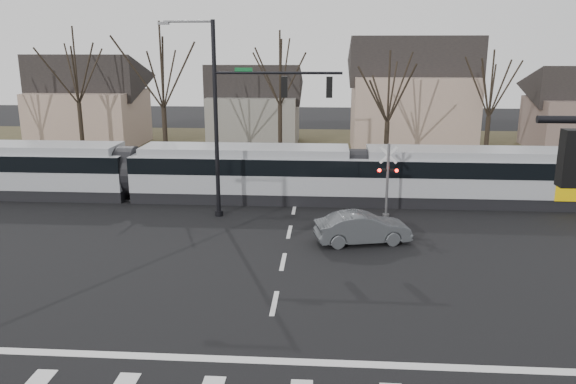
{
  "coord_description": "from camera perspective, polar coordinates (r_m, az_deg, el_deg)",
  "views": [
    {
      "loc": [
        1.75,
        -16.3,
        8.84
      ],
      "look_at": [
        0.0,
        9.0,
        2.3
      ],
      "focal_mm": 35.0,
      "sensor_mm": 36.0,
      "label": 1
    }
  ],
  "objects": [
    {
      "name": "ground",
      "position": [
        18.63,
        -1.97,
        -13.89
      ],
      "size": [
        140.0,
        140.0,
        0.0
      ],
      "primitive_type": "plane",
      "color": "black"
    },
    {
      "name": "grass_verge",
      "position": [
        49.13,
        1.86,
        4.1
      ],
      "size": [
        140.0,
        28.0,
        0.01
      ],
      "primitive_type": "cube",
      "color": "#38331E",
      "rests_on": "ground"
    },
    {
      "name": "stop_line",
      "position": [
        17.07,
        -2.62,
        -16.73
      ],
      "size": [
        28.0,
        0.35,
        0.01
      ],
      "primitive_type": "cube",
      "color": "silver",
      "rests_on": "ground"
    },
    {
      "name": "lane_dashes",
      "position": [
        33.53,
        0.83,
        -0.81
      ],
      "size": [
        0.18,
        30.0,
        0.01
      ],
      "color": "silver",
      "rests_on": "ground"
    },
    {
      "name": "rail_pair",
      "position": [
        33.33,
        0.81,
        -0.86
      ],
      "size": [
        90.0,
        1.52,
        0.06
      ],
      "color": "#59595E",
      "rests_on": "ground"
    },
    {
      "name": "tram",
      "position": [
        33.44,
        -4.68,
        2.17
      ],
      "size": [
        42.34,
        3.14,
        3.21
      ],
      "color": "gray",
      "rests_on": "ground"
    },
    {
      "name": "sedan",
      "position": [
        26.31,
        7.59,
        -3.64
      ],
      "size": [
        3.44,
        5.06,
        1.45
      ],
      "primitive_type": "imported",
      "rotation": [
        0.0,
        0.0,
        1.8
      ],
      "color": "#45484B",
      "rests_on": "ground"
    },
    {
      "name": "signal_pole_far",
      "position": [
        29.27,
        -4.28,
        8.26
      ],
      "size": [
        9.28,
        0.44,
        10.2
      ],
      "color": "black",
      "rests_on": "ground"
    },
    {
      "name": "rail_crossing_signal",
      "position": [
        30.09,
        10.05,
        0.87
      ],
      "size": [
        1.08,
        0.36,
        4.0
      ],
      "color": "#59595B",
      "rests_on": "ground"
    },
    {
      "name": "tree_row",
      "position": [
        42.47,
        4.34,
        9.24
      ],
      "size": [
        59.2,
        7.2,
        10.0
      ],
      "color": "black",
      "rests_on": "ground"
    },
    {
      "name": "house_a",
      "position": [
        54.98,
        -19.61,
        9.08
      ],
      "size": [
        9.72,
        8.64,
        8.6
      ],
      "color": "gray",
      "rests_on": "ground"
    },
    {
      "name": "house_b",
      "position": [
        52.96,
        -3.42,
        9.16
      ],
      "size": [
        8.64,
        7.56,
        7.65
      ],
      "color": "slate",
      "rests_on": "ground"
    },
    {
      "name": "house_c",
      "position": [
        49.96,
        12.49,
        9.99
      ],
      "size": [
        10.8,
        8.64,
        10.1
      ],
      "color": "gray",
      "rests_on": "ground"
    }
  ]
}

